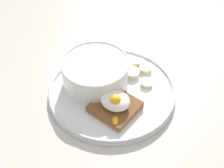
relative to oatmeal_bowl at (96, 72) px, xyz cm
name	(u,v)px	position (x,y,z in cm)	size (l,w,h in cm)	color
ground_plane	(112,96)	(4.40, -0.09, -5.22)	(120.00, 120.00, 2.00)	beige
plate	(112,91)	(4.40, -0.09, -3.42)	(28.23, 28.23, 1.60)	white
oatmeal_bowl	(96,72)	(0.00, 0.00, 0.00)	(14.92, 14.92, 6.25)	white
toast_slice	(115,107)	(7.97, -4.23, -2.44)	(9.47, 9.47, 1.38)	brown
poached_egg	(115,101)	(8.05, -4.35, -0.33)	(6.63, 7.41, 3.53)	white
banana_slice_front	(147,83)	(9.88, 5.78, -2.71)	(3.87, 3.83, 1.15)	#F7F0C1
banana_slice_left	(145,69)	(7.32, 9.67, -2.65)	(4.37, 4.37, 1.19)	beige
banana_slice_back	(133,73)	(5.64, 6.63, -2.59)	(4.70, 4.70, 1.31)	#F4E8B7
banana_slice_right	(134,62)	(4.01, 10.06, -2.51)	(3.37, 3.51, 1.70)	#EEF0BD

